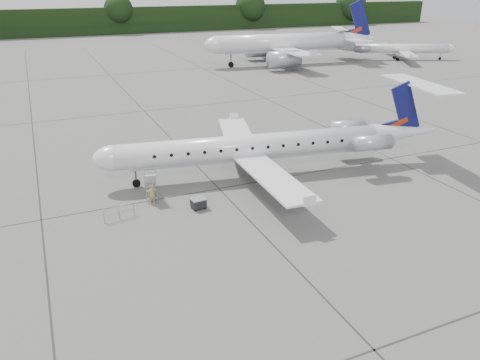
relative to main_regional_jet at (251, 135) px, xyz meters
name	(u,v)px	position (x,y,z in m)	size (l,w,h in m)	color
ground	(320,199)	(2.97, -6.47, -3.75)	(320.00, 320.00, 0.00)	#5E5E5C
treeline	(92,22)	(2.97, 123.53, 0.25)	(260.00, 4.00, 8.00)	black
main_regional_jet	(251,135)	(0.00, 0.00, 0.00)	(29.23, 21.04, 7.49)	silver
airstair	(150,183)	(-9.05, -0.84, -2.57)	(0.85, 2.39, 2.35)	silver
passenger	(152,195)	(-9.27, -2.16, -2.93)	(0.60, 0.39, 1.64)	#907C4E
safety_railing	(119,213)	(-12.04, -3.58, -3.25)	(2.20, 0.08, 1.00)	#92959A
baggage_cart	(198,203)	(-6.29, -4.25, -3.30)	(1.02, 0.83, 0.89)	black
bg_narrowbody	(282,34)	(30.22, 50.66, 2.30)	(33.66, 24.24, 12.08)	silver
bg_regional_right	(402,44)	(56.75, 46.03, -0.42)	(25.36, 18.26, 6.65)	silver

